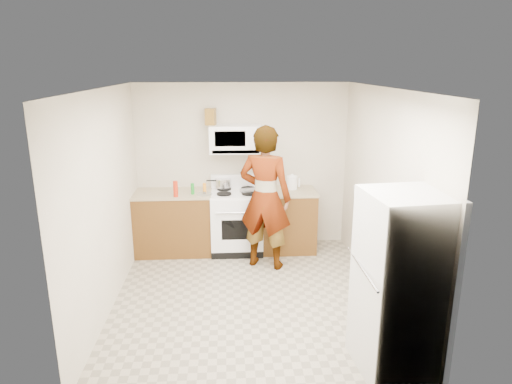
{
  "coord_description": "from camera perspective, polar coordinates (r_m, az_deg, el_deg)",
  "views": [
    {
      "loc": [
        -0.22,
        -5.03,
        2.74
      ],
      "look_at": [
        0.13,
        0.55,
        1.18
      ],
      "focal_mm": 32.0,
      "sensor_mm": 36.0,
      "label": 1
    }
  ],
  "objects": [
    {
      "name": "tray",
      "position": [
        6.71,
        -0.84,
        0.14
      ],
      "size": [
        0.28,
        0.22,
        0.05
      ],
      "primitive_type": "cube",
      "rotation": [
        0.0,
        0.0,
        0.27
      ],
      "color": "silver",
      "rests_on": "gas_range"
    },
    {
      "name": "bottle_spray",
      "position": [
        6.56,
        -10.02,
        0.38
      ],
      "size": [
        0.08,
        0.08,
        0.23
      ],
      "primitive_type": "cylinder",
      "rotation": [
        0.0,
        0.0,
        -0.2
      ],
      "color": "red",
      "rests_on": "counter_left"
    },
    {
      "name": "cabinet_left",
      "position": [
        6.96,
        -10.21,
        -3.89
      ],
      "size": [
        1.12,
        0.62,
        0.9
      ],
      "primitive_type": "cube",
      "color": "brown",
      "rests_on": "floor"
    },
    {
      "name": "pot_lid",
      "position": [
        6.64,
        -6.45,
        -0.25
      ],
      "size": [
        0.29,
        0.29,
        0.01
      ],
      "primitive_type": "cylinder",
      "rotation": [
        0.0,
        0.0,
        0.38
      ],
      "color": "silver",
      "rests_on": "counter_left"
    },
    {
      "name": "kettle",
      "position": [
        6.89,
        4.52,
        1.18
      ],
      "size": [
        0.17,
        0.17,
        0.2
      ],
      "primitive_type": "cylinder",
      "rotation": [
        0.0,
        0.0,
        -0.06
      ],
      "color": "white",
      "rests_on": "counter_right"
    },
    {
      "name": "jug",
      "position": [
        6.72,
        -5.7,
        9.35
      ],
      "size": [
        0.17,
        0.17,
        0.24
      ],
      "primitive_type": "cube",
      "rotation": [
        0.0,
        0.0,
        -0.21
      ],
      "color": "brown",
      "rests_on": "microwave"
    },
    {
      "name": "right_wall",
      "position": [
        5.55,
        15.55,
        -0.59
      ],
      "size": [
        0.02,
        3.6,
        2.5
      ],
      "primitive_type": "cube",
      "color": "beige",
      "rests_on": "floor"
    },
    {
      "name": "bottle_green_cap",
      "position": [
        6.65,
        -7.93,
        0.4
      ],
      "size": [
        0.06,
        0.06,
        0.16
      ],
      "primitive_type": "cylinder",
      "rotation": [
        0.0,
        0.0,
        -0.17
      ],
      "color": "#178020",
      "rests_on": "counter_left"
    },
    {
      "name": "back_wall",
      "position": [
        6.99,
        -1.75,
        3.26
      ],
      "size": [
        3.2,
        0.02,
        2.5
      ],
      "primitive_type": "cube",
      "color": "beige",
      "rests_on": "floor"
    },
    {
      "name": "gas_range",
      "position": [
        6.89,
        -2.44,
        -3.53
      ],
      "size": [
        0.76,
        0.65,
        1.13
      ],
      "color": "white",
      "rests_on": "floor"
    },
    {
      "name": "counter_right",
      "position": [
        6.83,
        4.07,
        0.06
      ],
      "size": [
        0.82,
        0.64,
        0.03
      ],
      "primitive_type": "cube",
      "color": "tan",
      "rests_on": "cabinet_right"
    },
    {
      "name": "counter_left",
      "position": [
        6.82,
        -10.4,
        -0.18
      ],
      "size": [
        1.14,
        0.64,
        0.03
      ],
      "primitive_type": "cube",
      "color": "tan",
      "rests_on": "cabinet_left"
    },
    {
      "name": "person",
      "position": [
        6.21,
        1.15,
        -0.74
      ],
      "size": [
        0.85,
        0.71,
        1.99
      ],
      "primitive_type": "imported",
      "rotation": [
        0.0,
        0.0,
        2.76
      ],
      "color": "tan",
      "rests_on": "floor"
    },
    {
      "name": "floor",
      "position": [
        5.73,
        -1.01,
        -12.98
      ],
      "size": [
        3.6,
        3.6,
        0.0
      ],
      "primitive_type": "plane",
      "color": "gray",
      "rests_on": "ground"
    },
    {
      "name": "saucepan",
      "position": [
        6.91,
        -4.11,
        1.11
      ],
      "size": [
        0.27,
        0.27,
        0.13
      ],
      "primitive_type": "cylinder",
      "rotation": [
        0.0,
        0.0,
        0.16
      ],
      "color": "silver",
      "rests_on": "gas_range"
    },
    {
      "name": "broom",
      "position": [
        6.68,
        12.4,
        -3.71
      ],
      "size": [
        0.18,
        0.2,
        1.14
      ],
      "primitive_type": "cylinder",
      "rotation": [
        0.14,
        -0.14,
        0.05
      ],
      "color": "white",
      "rests_on": "floor"
    },
    {
      "name": "fridge",
      "position": [
        4.36,
        17.68,
        -10.91
      ],
      "size": [
        0.77,
        0.77,
        1.7
      ],
      "primitive_type": "cube",
      "rotation": [
        0.0,
        0.0,
        0.1
      ],
      "color": "silver",
      "rests_on": "floor"
    },
    {
      "name": "bottle_hot_sauce",
      "position": [
        6.68,
        -6.45,
        0.47
      ],
      "size": [
        0.06,
        0.06,
        0.15
      ],
      "primitive_type": "cylinder",
      "rotation": [
        0.0,
        0.0,
        0.19
      ],
      "color": "orange",
      "rests_on": "counter_left"
    },
    {
      "name": "microwave",
      "position": [
        6.72,
        -2.58,
        6.66
      ],
      "size": [
        0.76,
        0.38,
        0.4
      ],
      "primitive_type": "cube",
      "color": "white",
      "rests_on": "back_wall"
    },
    {
      "name": "cabinet_right",
      "position": [
        6.97,
        4.0,
        -3.64
      ],
      "size": [
        0.8,
        0.62,
        0.9
      ],
      "primitive_type": "cube",
      "color": "brown",
      "rests_on": "floor"
    }
  ]
}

